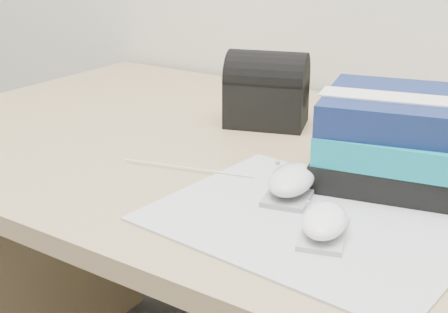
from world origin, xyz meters
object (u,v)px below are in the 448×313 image
Objects in this scene: mouse_front at (324,222)px; mouse_rear at (291,182)px; book_stack at (416,141)px; desk at (343,280)px; pouch at (267,90)px.

mouse_rear is at bearing 136.72° from mouse_front.
desk is at bearing 152.83° from book_stack.
book_stack is 1.78× the size of pouch.
mouse_front is 0.45m from pouch.
mouse_rear is at bearing -129.67° from book_stack.
pouch is at bearing 126.19° from mouse_rear.
desk is 13.56× the size of mouse_rear.
pouch is at bearing 159.01° from book_stack.
mouse_front is 0.23m from book_stack.
mouse_rear is 0.70× the size of pouch.
pouch is (-0.20, 0.06, 0.30)m from desk.
book_stack reaches higher than mouse_front.
mouse_front is at bearing -43.28° from mouse_rear.
book_stack is (0.11, -0.06, 0.30)m from desk.
desk is 0.33m from mouse_rear.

